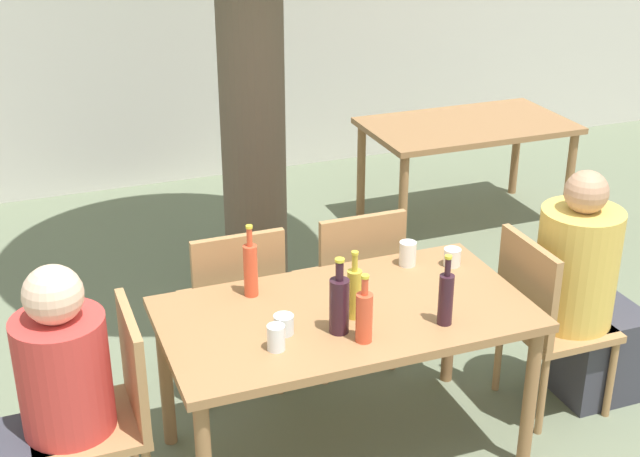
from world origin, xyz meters
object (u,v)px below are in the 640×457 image
at_px(person_seated_0, 46,418).
at_px(wine_bottle_3, 446,298).
at_px(patio_chair_0, 108,406).
at_px(dining_table_back, 467,135).
at_px(wine_bottle_1, 339,304).
at_px(patio_chair_2, 234,300).
at_px(soda_bottle_4, 364,316).
at_px(drinking_glass_2, 284,324).
at_px(oil_cruet_2, 354,292).
at_px(patio_chair_3, 353,279).
at_px(drinking_glass_3, 276,338).
at_px(drinking_glass_1, 408,254).
at_px(drinking_glass_0, 452,257).
at_px(patio_chair_1, 544,315).
at_px(dining_table_front, 345,327).
at_px(person_seated_1, 586,300).
at_px(soda_bottle_0, 251,268).

xyz_separation_m(person_seated_0, wine_bottle_3, (1.58, -0.24, 0.34)).
bearing_deg(patio_chair_0, dining_table_back, 127.22).
bearing_deg(wine_bottle_1, patio_chair_2, 105.34).
relative_size(person_seated_0, soda_bottle_4, 3.95).
bearing_deg(wine_bottle_3, drinking_glass_2, 166.03).
bearing_deg(oil_cruet_2, patio_chair_2, 114.27).
height_order(patio_chair_2, oil_cruet_2, oil_cruet_2).
relative_size(oil_cruet_2, soda_bottle_4, 1.03).
bearing_deg(patio_chair_3, drinking_glass_3, 51.03).
xyz_separation_m(dining_table_back, wine_bottle_1, (-1.87, -2.26, 0.21)).
bearing_deg(wine_bottle_3, patio_chair_3, 91.71).
bearing_deg(drinking_glass_1, person_seated_0, -170.04).
height_order(oil_cruet_2, drinking_glass_0, oil_cruet_2).
relative_size(soda_bottle_4, drinking_glass_1, 2.52).
bearing_deg(patio_chair_0, patio_chair_1, 90.00).
bearing_deg(drinking_glass_1, dining_table_back, 53.51).
bearing_deg(patio_chair_1, dining_table_front, 90.00).
bearing_deg(drinking_glass_3, wine_bottle_3, -4.48).
distance_m(person_seated_1, wine_bottle_3, 0.98).
height_order(person_seated_1, drinking_glass_1, person_seated_1).
xyz_separation_m(drinking_glass_2, drinking_glass_3, (-0.07, -0.10, 0.01)).
relative_size(soda_bottle_0, wine_bottle_3, 1.07).
xyz_separation_m(dining_table_back, oil_cruet_2, (-1.76, -2.18, 0.20)).
bearing_deg(drinking_glass_3, drinking_glass_0, 22.20).
xyz_separation_m(dining_table_front, drinking_glass_0, (0.62, 0.22, 0.12)).
height_order(drinking_glass_2, drinking_glass_3, drinking_glass_3).
distance_m(dining_table_front, patio_chair_2, 0.73).
distance_m(soda_bottle_4, drinking_glass_1, 0.71).
bearing_deg(dining_table_back, patio_chair_3, -135.04).
xyz_separation_m(dining_table_front, drinking_glass_3, (-0.37, -0.19, 0.13)).
xyz_separation_m(dining_table_back, soda_bottle_4, (-1.80, -2.36, 0.20)).
bearing_deg(dining_table_front, person_seated_1, -0.00).
xyz_separation_m(person_seated_0, drinking_glass_2, (0.94, -0.08, 0.26)).
relative_size(dining_table_back, patio_chair_2, 1.56).
distance_m(wine_bottle_3, soda_bottle_4, 0.36).
xyz_separation_m(patio_chair_2, soda_bottle_4, (0.28, -0.90, 0.34)).
distance_m(dining_table_front, wine_bottle_1, 0.27).
relative_size(soda_bottle_0, oil_cruet_2, 1.10).
relative_size(patio_chair_1, drinking_glass_2, 11.00).
xyz_separation_m(person_seated_0, soda_bottle_0, (0.91, 0.27, 0.35)).
xyz_separation_m(dining_table_front, wine_bottle_3, (0.34, -0.24, 0.20)).
distance_m(soda_bottle_4, drinking_glass_2, 0.33).
distance_m(dining_table_front, drinking_glass_3, 0.43).
bearing_deg(wine_bottle_1, patio_chair_1, 7.83).
xyz_separation_m(soda_bottle_4, drinking_glass_1, (0.46, 0.54, -0.06)).
bearing_deg(patio_chair_3, person_seated_1, 144.98).
bearing_deg(soda_bottle_4, patio_chair_0, 165.74).
relative_size(dining_table_back, person_seated_1, 1.16).
height_order(patio_chair_1, person_seated_0, person_seated_0).
bearing_deg(drinking_glass_3, dining_table_front, 27.04).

